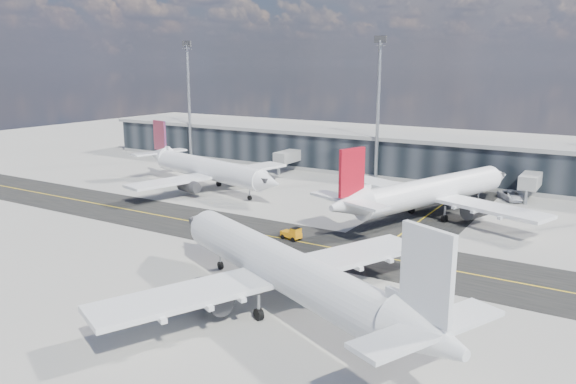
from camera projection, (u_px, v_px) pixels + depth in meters
name	position (u px, v px, depth m)	size (l,w,h in m)	color
ground	(237.00, 241.00, 76.33)	(300.00, 300.00, 0.00)	gray
taxiway_lanes	(302.00, 226.00, 83.26)	(180.00, 63.00, 0.03)	black
terminal_concourse	(389.00, 156.00, 121.05)	(152.00, 19.80, 8.80)	black
floodlight_masts	(378.00, 104.00, 112.73)	(102.50, 0.70, 28.90)	gray
airliner_af	(207.00, 169.00, 106.90)	(39.85, 34.28, 11.94)	white
airliner_redtail	(430.00, 192.00, 87.01)	(35.52, 41.11, 12.55)	white
airliner_near	(285.00, 270.00, 53.87)	(41.03, 35.41, 12.75)	silver
baggage_tug	(293.00, 234.00, 76.43)	(3.15, 2.05, 1.83)	orange
service_van	(512.00, 195.00, 98.76)	(2.85, 6.19, 1.72)	white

